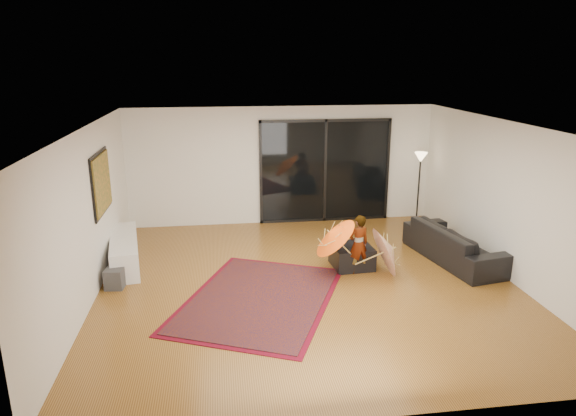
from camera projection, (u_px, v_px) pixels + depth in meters
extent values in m
plane|color=olive|center=(308.00, 283.00, 8.83)|extent=(7.00, 7.00, 0.00)
plane|color=white|center=(310.00, 126.00, 8.07)|extent=(7.00, 7.00, 0.00)
plane|color=silver|center=(282.00, 166.00, 11.78)|extent=(7.00, 0.00, 7.00)
plane|color=silver|center=(370.00, 305.00, 5.12)|extent=(7.00, 0.00, 7.00)
plane|color=silver|center=(88.00, 217.00, 7.99)|extent=(0.00, 7.00, 7.00)
plane|color=silver|center=(507.00, 200.00, 8.91)|extent=(0.00, 7.00, 7.00)
cube|color=black|center=(325.00, 171.00, 11.92)|extent=(3.00, 0.04, 2.40)
cube|color=black|center=(326.00, 121.00, 11.57)|extent=(3.06, 0.06, 0.06)
cube|color=black|center=(324.00, 219.00, 12.23)|extent=(3.06, 0.06, 0.06)
cube|color=black|center=(325.00, 171.00, 11.90)|extent=(0.06, 0.06, 2.40)
cube|color=black|center=(101.00, 183.00, 8.86)|extent=(0.02, 1.28, 1.08)
cube|color=#1D4824|center=(102.00, 183.00, 8.86)|extent=(0.03, 1.18, 0.98)
cube|color=white|center=(124.00, 251.00, 9.56)|extent=(0.79, 1.97, 0.53)
cube|color=#424244|center=(115.00, 278.00, 8.61)|extent=(0.33, 0.33, 0.34)
cube|color=#540716|center=(259.00, 299.00, 8.24)|extent=(3.24, 3.69, 0.01)
cube|color=#622109|center=(259.00, 299.00, 8.23)|extent=(3.03, 3.48, 0.02)
imported|color=black|center=(455.00, 244.00, 9.74)|extent=(1.30, 2.43, 0.67)
cube|color=black|center=(352.00, 256.00, 9.49)|extent=(0.75, 0.75, 0.40)
cylinder|color=black|center=(416.00, 222.00, 12.04)|extent=(0.29, 0.29, 0.03)
cylinder|color=black|center=(418.00, 191.00, 11.83)|extent=(0.04, 0.04, 1.54)
cone|color=#FFD899|center=(421.00, 157.00, 11.60)|extent=(0.29, 0.29, 0.23)
imported|color=#999999|center=(358.00, 244.00, 9.11)|extent=(0.45, 0.35, 1.08)
cone|color=#FC570D|center=(329.00, 237.00, 8.94)|extent=(0.75, 0.86, 0.71)
cylinder|color=tan|center=(329.00, 254.00, 9.03)|extent=(0.36, 0.02, 0.38)
cylinder|color=tan|center=(329.00, 231.00, 8.91)|extent=(0.05, 0.02, 0.05)
cone|color=white|center=(394.00, 248.00, 9.06)|extent=(0.51, 0.92, 0.92)
cylinder|color=tan|center=(392.00, 267.00, 9.16)|extent=(0.52, 0.02, 0.22)
cylinder|color=tan|center=(394.00, 242.00, 9.03)|extent=(0.06, 0.02, 0.04)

